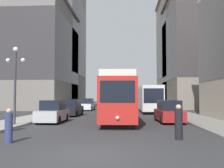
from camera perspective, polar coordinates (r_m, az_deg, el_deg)
ground_plane at (r=10.05m, az=-4.46°, el=-15.02°), size 200.00×200.00×0.00m
sidewalk_left at (r=50.57m, az=-6.94°, el=-5.01°), size 3.13×120.00×0.15m
sidewalk_right at (r=50.17m, az=10.53°, el=-5.01°), size 3.13×120.00×0.15m
streetcar at (r=23.34m, az=1.29°, el=-2.80°), size 3.04×14.00×3.89m
transit_bus at (r=36.27m, az=8.05°, el=-2.98°), size 2.67×11.99×3.45m
parked_car_left_near at (r=29.24m, az=-8.76°, el=-5.21°), size 1.96×4.61×1.82m
parked_car_left_mid at (r=40.39m, az=-5.40°, el=-4.52°), size 1.95×4.44×1.82m
parked_car_right_far at (r=22.18m, az=12.27°, el=-5.99°), size 2.03×4.74×1.82m
parked_car_left_far at (r=22.11m, az=-12.75°, el=-6.00°), size 1.90×4.30×1.82m
pedestrian_crossing_near at (r=13.05m, az=-21.58°, el=-8.69°), size 0.36×0.36×1.59m
pedestrian_crossing_far at (r=13.54m, az=14.34°, el=-8.28°), size 0.39×0.39×1.74m
lamp_post_left_near at (r=19.94m, az=-20.33°, el=2.20°), size 1.41×0.36×5.54m
building_left_corner at (r=50.06m, az=-16.75°, el=6.03°), size 13.65×19.01×18.75m
building_left_midblock at (r=61.64m, az=-13.75°, el=9.05°), size 15.17×17.57×28.32m
building_right_midblock at (r=52.52m, az=18.91°, el=6.96°), size 13.01×17.49×21.02m
building_right_far at (r=63.75m, az=17.58°, el=7.27°), size 16.18×17.75×25.30m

